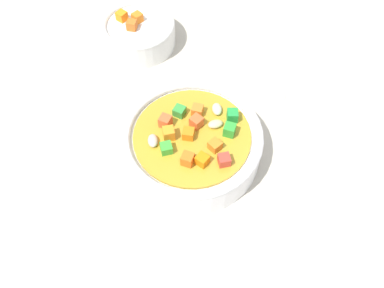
% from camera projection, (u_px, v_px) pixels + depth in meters
% --- Properties ---
extents(ground_plane, '(1.40, 1.40, 0.02)m').
position_uv_depth(ground_plane, '(192.00, 158.00, 0.58)').
color(ground_plane, '#BAB2A0').
extents(soup_bowl_main, '(0.19, 0.19, 0.06)m').
position_uv_depth(soup_bowl_main, '(192.00, 143.00, 0.54)').
color(soup_bowl_main, white).
rests_on(soup_bowl_main, ground_plane).
extents(spoon, '(0.03, 0.21, 0.01)m').
position_uv_depth(spoon, '(298.00, 119.00, 0.59)').
color(spoon, silver).
rests_on(spoon, ground_plane).
extents(side_bowl_small, '(0.12, 0.12, 0.05)m').
position_uv_depth(side_bowl_small, '(139.00, 32.00, 0.67)').
color(side_bowl_small, white).
rests_on(side_bowl_small, ground_plane).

